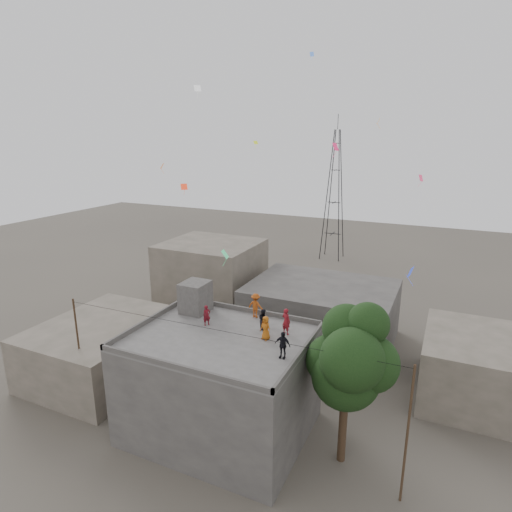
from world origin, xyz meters
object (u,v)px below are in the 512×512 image
(stair_head_box, at_px, (195,297))
(transmission_tower, at_px, (334,196))
(person_red_adult, at_px, (286,321))
(person_dark_adult, at_px, (283,345))
(tree, at_px, (351,360))

(stair_head_box, relative_size, transmission_tower, 0.10)
(stair_head_box, bearing_deg, person_red_adult, -5.38)
(stair_head_box, xyz_separation_m, person_dark_adult, (7.32, -3.29, -0.27))
(tree, bearing_deg, transmission_tower, 106.09)
(tree, bearing_deg, person_dark_adult, -158.46)
(person_red_adult, xyz_separation_m, person_dark_adult, (0.83, -2.67, -0.05))
(tree, height_order, person_dark_adult, tree)
(tree, relative_size, person_dark_adult, 6.27)
(transmission_tower, height_order, person_dark_adult, transmission_tower)
(transmission_tower, xyz_separation_m, person_dark_adult, (8.12, -40.69, -2.24))
(stair_head_box, height_order, person_red_adult, stair_head_box)
(tree, distance_m, person_dark_adult, 3.56)
(stair_head_box, bearing_deg, tree, -10.74)
(stair_head_box, distance_m, person_red_adult, 6.52)
(person_red_adult, height_order, person_dark_adult, person_red_adult)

